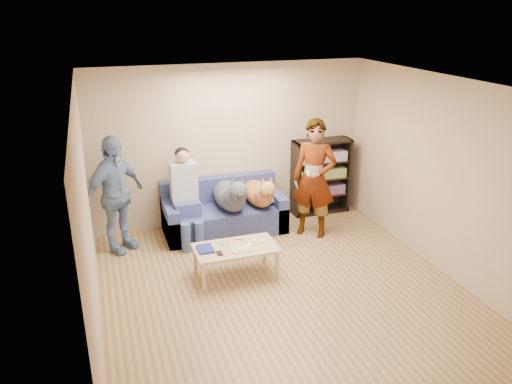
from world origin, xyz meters
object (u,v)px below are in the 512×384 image
object	(u,v)px
notebook_blue	(205,249)
sofa	(224,214)
person_seated	(185,192)
bookshelf	(321,175)
person_standing_right	(314,179)
coffee_table	(236,250)
person_standing_left	(115,195)
dog_tan	(260,193)
dog_gray	(231,195)
camera_silver	(225,243)

from	to	relation	value
notebook_blue	sofa	size ratio (longest dim) A/B	0.14
person_seated	bookshelf	xyz separation A→B (m)	(2.42, 0.36, -0.09)
person_standing_right	coffee_table	size ratio (longest dim) A/B	1.68
person_standing_left	person_seated	bearing A→B (deg)	-35.23
sofa	coffee_table	size ratio (longest dim) A/B	1.73
notebook_blue	dog_tan	world-z (taller)	dog_tan
dog_gray	coffee_table	size ratio (longest dim) A/B	1.16
sofa	person_seated	xyz separation A→B (m)	(-0.62, -0.13, 0.49)
person_seated	bookshelf	bearing A→B (deg)	8.48
person_standing_right	camera_silver	world-z (taller)	person_standing_right
camera_silver	dog_gray	distance (m)	1.22
dog_tan	camera_silver	bearing A→B (deg)	-127.65
dog_gray	dog_tan	distance (m)	0.48
camera_silver	dog_tan	bearing A→B (deg)	52.35
notebook_blue	camera_silver	xyz separation A→B (m)	(0.28, 0.07, 0.01)
dog_gray	coffee_table	world-z (taller)	dog_gray
person_standing_right	dog_gray	bearing A→B (deg)	-159.33
person_standing_left	dog_tan	xyz separation A→B (m)	(2.19, 0.00, -0.24)
camera_silver	coffee_table	distance (m)	0.18
camera_silver	bookshelf	bearing A→B (deg)	36.01
notebook_blue	dog_tan	distance (m)	1.70
person_seated	coffee_table	size ratio (longest dim) A/B	1.34
person_standing_left	sofa	xyz separation A→B (m)	(1.64, 0.17, -0.59)
sofa	bookshelf	xyz separation A→B (m)	(1.80, 0.23, 0.40)
dog_gray	bookshelf	distance (m)	1.78
person_standing_left	coffee_table	size ratio (longest dim) A/B	1.59
person_seated	coffee_table	distance (m)	1.43
dog_tan	coffee_table	bearing A→B (deg)	-121.12
sofa	coffee_table	world-z (taller)	sofa
person_seated	dog_gray	world-z (taller)	person_seated
notebook_blue	person_standing_right	bearing A→B (deg)	23.05
notebook_blue	camera_silver	world-z (taller)	camera_silver
person_standing_right	camera_silver	xyz separation A→B (m)	(-1.63, -0.74, -0.48)
dog_gray	dog_tan	world-z (taller)	dog_gray
notebook_blue	dog_tan	xyz separation A→B (m)	(1.17, 1.22, 0.20)
person_standing_right	dog_gray	world-z (taller)	person_standing_right
dog_tan	bookshelf	distance (m)	1.31
person_standing_right	bookshelf	bearing A→B (deg)	96.30
coffee_table	notebook_blue	bearing A→B (deg)	172.87
notebook_blue	person_seated	size ratio (longest dim) A/B	0.18
dog_tan	coffee_table	world-z (taller)	dog_tan
dog_tan	person_seated	bearing A→B (deg)	177.88
sofa	coffee_table	xyz separation A→B (m)	(-0.21, -1.44, 0.09)
notebook_blue	person_seated	xyz separation A→B (m)	(-0.00, 1.26, 0.34)
person_standing_right	coffee_table	bearing A→B (deg)	-112.06
dog_gray	dog_tan	size ratio (longest dim) A/B	1.09
person_standing_right	camera_silver	size ratio (longest dim) A/B	16.85
camera_silver	coffee_table	size ratio (longest dim) A/B	0.10
bookshelf	coffee_table	bearing A→B (deg)	-140.31
bookshelf	notebook_blue	bearing A→B (deg)	-146.11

